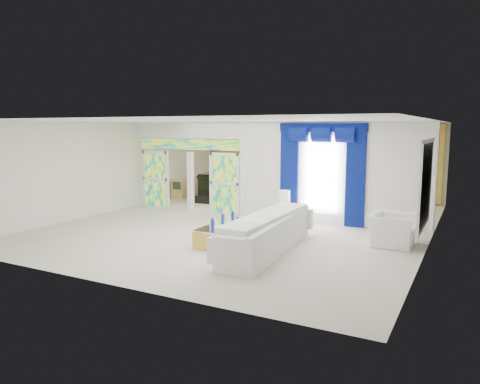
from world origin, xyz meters
The scene contains 22 objects.
floor centered at (0.00, 0.00, 0.00)m, with size 12.00×12.00×0.00m, color #B7AF9E.
dividing_wall centered at (2.15, 1.00, 1.50)m, with size 5.70×0.18×3.00m, color white.
dividing_header centered at (-2.85, 1.00, 2.73)m, with size 4.30×0.18×0.55m, color white.
stained_panel_left centered at (-4.28, 1.00, 1.00)m, with size 0.95×0.04×2.00m, color #994C3F.
stained_panel_right centered at (-1.42, 1.00, 1.00)m, with size 0.95×0.04×2.00m, color #994C3F.
stained_transom centered at (-2.85, 1.00, 2.25)m, with size 4.00×0.05×0.35m, color #994C3F.
window_pane centered at (1.90, 0.90, 1.45)m, with size 1.00×0.02×2.30m, color white.
blue_drape_left centered at (0.90, 0.87, 1.40)m, with size 0.55×0.10×2.80m, color #030B48.
blue_drape_right centered at (2.90, 0.87, 1.40)m, with size 0.55×0.10×2.80m, color #030B48.
blue_pelmet centered at (1.90, 0.87, 2.82)m, with size 2.60×0.12×0.25m, color #030B48.
wall_mirror centered at (4.94, -1.00, 1.55)m, with size 0.04×2.70×1.90m, color white.
gold_curtains centered at (0.00, 5.90, 1.50)m, with size 9.70×0.12×2.90m, color #AF852A.
white_sofa centered at (1.77, -2.64, 0.37)m, with size 0.84×3.91×0.74m, color silver.
coffee_table centered at (0.42, -2.34, 0.21)m, with size 0.64×1.91×0.42m, color gold.
console_table centered at (1.22, 0.41, 0.20)m, with size 1.20×0.38×0.40m, color white.
table_lamp centered at (0.92, 0.41, 0.69)m, with size 0.36×0.36×0.58m, color white.
armchair centered at (4.21, -0.71, 0.38)m, with size 1.17×1.02×0.76m, color silver.
grand_piano centered at (-3.07, 3.99, 0.51)m, with size 1.53×2.01×1.01m, color black.
piano_bench centered at (-3.07, 2.39, 0.15)m, with size 0.88×0.34×0.29m, color black.
tv_console centered at (-4.65, 2.98, 0.38)m, with size 0.53×0.48×0.77m, color tan.
chandelier centered at (-2.30, 3.40, 2.65)m, with size 0.60×0.60×0.60m, color gold.
decanters centered at (0.40, -2.37, 0.52)m, with size 0.18×1.20×0.25m.
Camera 1 is at (5.90, -11.89, 2.83)m, focal length 33.89 mm.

